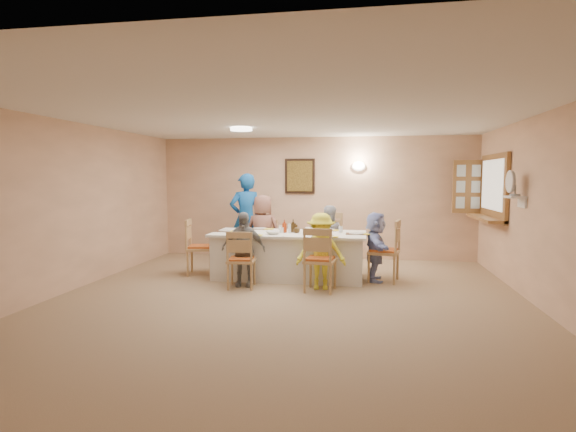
% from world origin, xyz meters
% --- Properties ---
extents(ground, '(7.00, 7.00, 0.00)m').
position_xyz_m(ground, '(0.00, 0.00, 0.00)').
color(ground, '#8D7450').
extents(room_walls, '(7.00, 7.00, 7.00)m').
position_xyz_m(room_walls, '(0.00, 0.00, 1.51)').
color(room_walls, tan).
rests_on(room_walls, ground).
extents(wall_picture, '(0.62, 0.05, 0.72)m').
position_xyz_m(wall_picture, '(-0.30, 3.46, 1.70)').
color(wall_picture, black).
rests_on(wall_picture, room_walls).
extents(wall_sconce, '(0.26, 0.09, 0.18)m').
position_xyz_m(wall_sconce, '(0.90, 3.44, 1.90)').
color(wall_sconce, white).
rests_on(wall_sconce, room_walls).
extents(ceiling_light, '(0.36, 0.36, 0.05)m').
position_xyz_m(ceiling_light, '(-1.00, 1.50, 2.47)').
color(ceiling_light, white).
rests_on(ceiling_light, room_walls).
extents(serving_hatch, '(0.06, 1.50, 1.15)m').
position_xyz_m(serving_hatch, '(3.21, 2.40, 1.50)').
color(serving_hatch, '#966436').
rests_on(serving_hatch, room_walls).
extents(hatch_sill, '(0.30, 1.50, 0.05)m').
position_xyz_m(hatch_sill, '(3.09, 2.40, 0.97)').
color(hatch_sill, '#966436').
rests_on(hatch_sill, room_walls).
extents(shutter_door, '(0.55, 0.04, 1.00)m').
position_xyz_m(shutter_door, '(2.95, 3.16, 1.50)').
color(shutter_door, '#966436').
rests_on(shutter_door, room_walls).
extents(fan_shelf, '(0.22, 0.36, 0.03)m').
position_xyz_m(fan_shelf, '(3.13, 1.05, 1.40)').
color(fan_shelf, white).
rests_on(fan_shelf, room_walls).
extents(desk_fan, '(0.30, 0.30, 0.28)m').
position_xyz_m(desk_fan, '(3.10, 1.05, 1.55)').
color(desk_fan, '#A5A5A8').
rests_on(desk_fan, fan_shelf).
extents(dining_table, '(2.54, 1.07, 0.76)m').
position_xyz_m(dining_table, '(-0.21, 1.55, 0.38)').
color(dining_table, white).
rests_on(dining_table, ground).
extents(chair_back_left, '(0.49, 0.49, 0.89)m').
position_xyz_m(chair_back_left, '(-0.81, 2.35, 0.44)').
color(chair_back_left, tan).
rests_on(chair_back_left, ground).
extents(chair_back_right, '(0.53, 0.53, 1.04)m').
position_xyz_m(chair_back_right, '(0.39, 2.35, 0.52)').
color(chair_back_right, tan).
rests_on(chair_back_right, ground).
extents(chair_front_left, '(0.47, 0.47, 0.89)m').
position_xyz_m(chair_front_left, '(-0.81, 0.75, 0.44)').
color(chair_front_left, tan).
rests_on(chair_front_left, ground).
extents(chair_front_right, '(0.51, 0.51, 0.96)m').
position_xyz_m(chair_front_right, '(0.39, 0.75, 0.48)').
color(chair_front_right, tan).
rests_on(chair_front_right, ground).
extents(chair_left_end, '(0.54, 0.54, 0.96)m').
position_xyz_m(chair_left_end, '(-1.76, 1.55, 0.48)').
color(chair_left_end, tan).
rests_on(chair_left_end, ground).
extents(chair_right_end, '(0.57, 0.57, 1.01)m').
position_xyz_m(chair_right_end, '(1.34, 1.55, 0.50)').
color(chair_right_end, tan).
rests_on(chair_right_end, ground).
extents(diner_back_left, '(0.75, 0.57, 1.36)m').
position_xyz_m(diner_back_left, '(-0.81, 2.23, 0.68)').
color(diner_back_left, brown).
rests_on(diner_back_left, ground).
extents(diner_back_right, '(0.69, 0.60, 1.18)m').
position_xyz_m(diner_back_right, '(0.39, 2.23, 0.59)').
color(diner_back_right, '#ACB0BB').
rests_on(diner_back_right, ground).
extents(diner_front_left, '(0.73, 0.41, 1.15)m').
position_xyz_m(diner_front_left, '(-0.81, 0.87, 0.58)').
color(diner_front_left, gray).
rests_on(diner_front_left, ground).
extents(diner_front_right, '(0.83, 0.58, 1.15)m').
position_xyz_m(diner_front_right, '(0.39, 0.87, 0.57)').
color(diner_front_right, '#FBF334').
rests_on(diner_front_right, ground).
extents(diner_right_end, '(1.08, 0.44, 1.12)m').
position_xyz_m(diner_right_end, '(1.21, 1.55, 0.56)').
color(diner_right_end, '#9DACEA').
rests_on(diner_right_end, ground).
extents(caregiver, '(1.01, 0.99, 1.75)m').
position_xyz_m(caregiver, '(-1.26, 2.70, 0.88)').
color(caregiver, '#12509C').
rests_on(caregiver, ground).
extents(placemat_fl, '(0.36, 0.26, 0.01)m').
position_xyz_m(placemat_fl, '(-0.81, 1.13, 0.76)').
color(placemat_fl, '#472B19').
rests_on(placemat_fl, dining_table).
extents(plate_fl, '(0.23, 0.23, 0.01)m').
position_xyz_m(plate_fl, '(-0.81, 1.13, 0.77)').
color(plate_fl, white).
rests_on(plate_fl, dining_table).
extents(napkin_fl, '(0.14, 0.14, 0.01)m').
position_xyz_m(napkin_fl, '(-0.63, 1.08, 0.77)').
color(napkin_fl, yellow).
rests_on(napkin_fl, dining_table).
extents(placemat_fr, '(0.33, 0.25, 0.01)m').
position_xyz_m(placemat_fr, '(0.39, 1.13, 0.76)').
color(placemat_fr, '#472B19').
rests_on(placemat_fr, dining_table).
extents(plate_fr, '(0.23, 0.23, 0.01)m').
position_xyz_m(plate_fr, '(0.39, 1.13, 0.77)').
color(plate_fr, white).
rests_on(plate_fr, dining_table).
extents(napkin_fr, '(0.13, 0.13, 0.01)m').
position_xyz_m(napkin_fr, '(0.57, 1.08, 0.77)').
color(napkin_fr, yellow).
rests_on(napkin_fr, dining_table).
extents(placemat_bl, '(0.35, 0.26, 0.01)m').
position_xyz_m(placemat_bl, '(-0.81, 1.97, 0.76)').
color(placemat_bl, '#472B19').
rests_on(placemat_bl, dining_table).
extents(plate_bl, '(0.23, 0.23, 0.01)m').
position_xyz_m(plate_bl, '(-0.81, 1.97, 0.77)').
color(plate_bl, white).
rests_on(plate_bl, dining_table).
extents(napkin_bl, '(0.15, 0.15, 0.01)m').
position_xyz_m(napkin_bl, '(-0.63, 1.92, 0.77)').
color(napkin_bl, yellow).
rests_on(napkin_bl, dining_table).
extents(placemat_br, '(0.36, 0.26, 0.01)m').
position_xyz_m(placemat_br, '(0.39, 1.97, 0.76)').
color(placemat_br, '#472B19').
rests_on(placemat_br, dining_table).
extents(plate_br, '(0.25, 0.25, 0.02)m').
position_xyz_m(plate_br, '(0.39, 1.97, 0.77)').
color(plate_br, white).
rests_on(plate_br, dining_table).
extents(napkin_br, '(0.13, 0.13, 0.01)m').
position_xyz_m(napkin_br, '(0.57, 1.92, 0.77)').
color(napkin_br, yellow).
rests_on(napkin_br, dining_table).
extents(placemat_le, '(0.37, 0.27, 0.01)m').
position_xyz_m(placemat_le, '(-1.31, 1.55, 0.76)').
color(placemat_le, '#472B19').
rests_on(placemat_le, dining_table).
extents(plate_le, '(0.23, 0.23, 0.01)m').
position_xyz_m(plate_le, '(-1.31, 1.55, 0.77)').
color(plate_le, white).
rests_on(plate_le, dining_table).
extents(napkin_le, '(0.14, 0.14, 0.01)m').
position_xyz_m(napkin_le, '(-1.13, 1.50, 0.77)').
color(napkin_le, yellow).
rests_on(napkin_le, dining_table).
extents(placemat_re, '(0.36, 0.27, 0.01)m').
position_xyz_m(placemat_re, '(0.91, 1.55, 0.76)').
color(placemat_re, '#472B19').
rests_on(placemat_re, dining_table).
extents(plate_re, '(0.25, 0.25, 0.02)m').
position_xyz_m(plate_re, '(0.91, 1.55, 0.77)').
color(plate_re, white).
rests_on(plate_re, dining_table).
extents(napkin_re, '(0.15, 0.15, 0.01)m').
position_xyz_m(napkin_re, '(1.09, 1.50, 0.77)').
color(napkin_re, yellow).
rests_on(napkin_re, dining_table).
extents(teacup_a, '(0.14, 0.14, 0.09)m').
position_xyz_m(teacup_a, '(-0.99, 1.24, 0.80)').
color(teacup_a, white).
rests_on(teacup_a, dining_table).
extents(teacup_b, '(0.13, 0.13, 0.08)m').
position_xyz_m(teacup_b, '(0.22, 2.07, 0.80)').
color(teacup_b, white).
rests_on(teacup_b, dining_table).
extents(bowl_a, '(0.33, 0.33, 0.05)m').
position_xyz_m(bowl_a, '(-0.42, 1.29, 0.79)').
color(bowl_a, white).
rests_on(bowl_a, dining_table).
extents(bowl_b, '(0.25, 0.25, 0.06)m').
position_xyz_m(bowl_b, '(0.13, 1.78, 0.79)').
color(bowl_b, white).
rests_on(bowl_b, dining_table).
extents(condiment_ketchup, '(0.11, 0.11, 0.22)m').
position_xyz_m(condiment_ketchup, '(-0.28, 1.53, 0.87)').
color(condiment_ketchup, '#AC320E').
rests_on(condiment_ketchup, dining_table).
extents(condiment_brown, '(0.12, 0.12, 0.22)m').
position_xyz_m(condiment_brown, '(-0.15, 1.62, 0.87)').
color(condiment_brown, '#39260F').
rests_on(condiment_brown, dining_table).
extents(condiment_malt, '(0.17, 0.17, 0.14)m').
position_xyz_m(condiment_malt, '(-0.07, 1.52, 0.83)').
color(condiment_malt, '#39260F').
rests_on(condiment_malt, dining_table).
extents(drinking_glass, '(0.07, 0.07, 0.10)m').
position_xyz_m(drinking_glass, '(-0.36, 1.60, 0.82)').
color(drinking_glass, silver).
rests_on(drinking_glass, dining_table).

